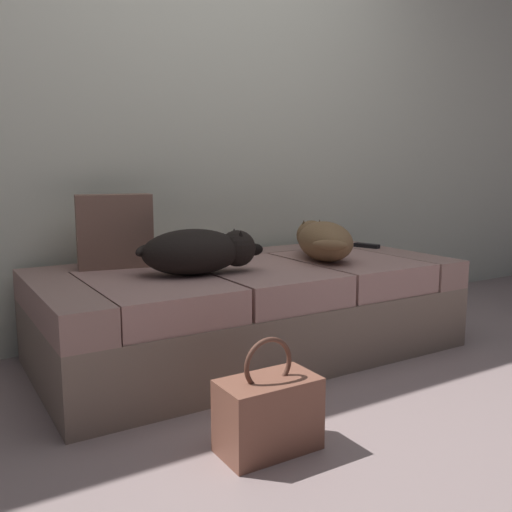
{
  "coord_description": "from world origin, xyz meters",
  "views": [
    {
      "loc": [
        -1.35,
        -1.27,
        0.91
      ],
      "look_at": [
        0.0,
        0.94,
        0.49
      ],
      "focal_mm": 39.16,
      "sensor_mm": 36.0,
      "label": 1
    }
  ],
  "objects_px": {
    "handbag": "(268,413)",
    "dog_dark": "(200,251)",
    "throw_pillow": "(115,231)",
    "couch": "(251,310)",
    "tv_remote": "(367,246)",
    "dog_tan": "(322,240)"
  },
  "relations": [
    {
      "from": "dog_tan",
      "to": "handbag",
      "type": "height_order",
      "value": "dog_tan"
    },
    {
      "from": "couch",
      "to": "tv_remote",
      "type": "relative_size",
      "value": 13.24
    },
    {
      "from": "dog_dark",
      "to": "throw_pillow",
      "type": "relative_size",
      "value": 1.73
    },
    {
      "from": "couch",
      "to": "handbag",
      "type": "height_order",
      "value": "couch"
    },
    {
      "from": "couch",
      "to": "tv_remote",
      "type": "height_order",
      "value": "tv_remote"
    },
    {
      "from": "tv_remote",
      "to": "handbag",
      "type": "height_order",
      "value": "tv_remote"
    },
    {
      "from": "couch",
      "to": "dog_tan",
      "type": "bearing_deg",
      "value": -7.97
    },
    {
      "from": "couch",
      "to": "handbag",
      "type": "xyz_separation_m",
      "value": [
        -0.44,
        -0.85,
        -0.09
      ]
    },
    {
      "from": "dog_tan",
      "to": "throw_pillow",
      "type": "distance_m",
      "value": 1.02
    },
    {
      "from": "dog_tan",
      "to": "throw_pillow",
      "type": "xyz_separation_m",
      "value": [
        -0.96,
        0.33,
        0.07
      ]
    },
    {
      "from": "throw_pillow",
      "to": "dog_tan",
      "type": "bearing_deg",
      "value": -18.83
    },
    {
      "from": "handbag",
      "to": "dog_dark",
      "type": "bearing_deg",
      "value": 80.02
    },
    {
      "from": "dog_tan",
      "to": "tv_remote",
      "type": "xyz_separation_m",
      "value": [
        0.48,
        0.2,
        -0.09
      ]
    },
    {
      "from": "dog_dark",
      "to": "handbag",
      "type": "xyz_separation_m",
      "value": [
        -0.13,
        -0.76,
        -0.41
      ]
    },
    {
      "from": "throw_pillow",
      "to": "couch",
      "type": "bearing_deg",
      "value": -25.59
    },
    {
      "from": "dog_tan",
      "to": "tv_remote",
      "type": "relative_size",
      "value": 3.75
    },
    {
      "from": "dog_dark",
      "to": "throw_pillow",
      "type": "height_order",
      "value": "throw_pillow"
    },
    {
      "from": "tv_remote",
      "to": "throw_pillow",
      "type": "xyz_separation_m",
      "value": [
        -1.44,
        0.13,
        0.16
      ]
    },
    {
      "from": "couch",
      "to": "dog_tan",
      "type": "xyz_separation_m",
      "value": [
        0.39,
        -0.05,
        0.32
      ]
    },
    {
      "from": "tv_remote",
      "to": "handbag",
      "type": "bearing_deg",
      "value": -162.21
    },
    {
      "from": "tv_remote",
      "to": "dog_tan",
      "type": "bearing_deg",
      "value": -176.99
    },
    {
      "from": "dog_dark",
      "to": "handbag",
      "type": "relative_size",
      "value": 1.56
    }
  ]
}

